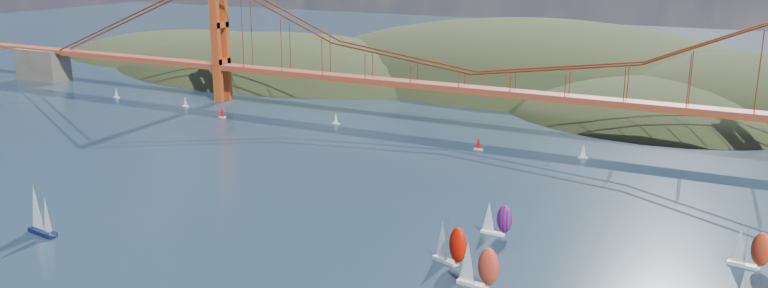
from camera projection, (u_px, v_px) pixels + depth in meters
headlands at (636, 122)px, 352.91m from camera, size 725.00×225.00×96.00m
bridge at (471, 45)px, 277.70m from camera, size 552.00×12.00×55.00m
sloop_navy at (39, 210)px, 181.76m from camera, size 9.27×5.61×14.02m
racer_0 at (449, 243)px, 165.12m from camera, size 9.39×6.15×10.50m
racer_1 at (477, 265)px, 153.69m from camera, size 9.35×4.32×10.57m
racer_3 at (750, 248)px, 163.08m from camera, size 8.82×4.37×9.93m
racer_rwb at (496, 218)px, 181.68m from camera, size 7.90×3.26×9.04m
distant_boat_0 at (116, 92)px, 344.53m from camera, size 3.00×2.00×4.70m
distant_boat_1 at (185, 101)px, 325.42m from camera, size 3.00×2.00×4.70m
distant_boat_2 at (222, 112)px, 304.73m from camera, size 3.00×2.00×4.70m
distant_boat_3 at (336, 118)px, 294.06m from camera, size 3.00×2.00×4.70m
distant_boat_8 at (583, 151)px, 247.33m from camera, size 3.00×2.00×4.70m
distant_boat_9 at (479, 143)px, 257.42m from camera, size 3.00×2.00×4.70m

